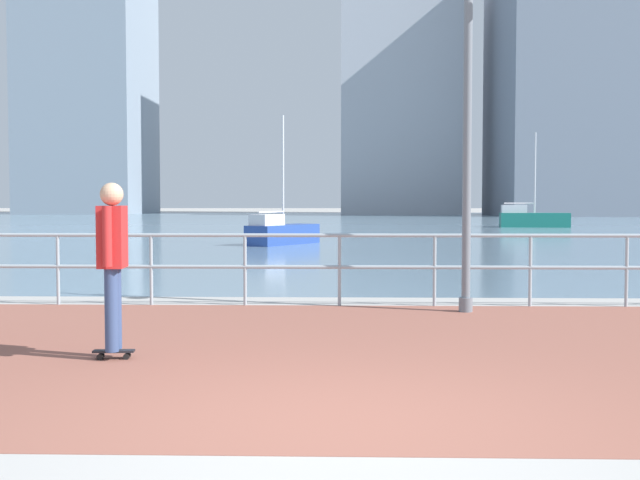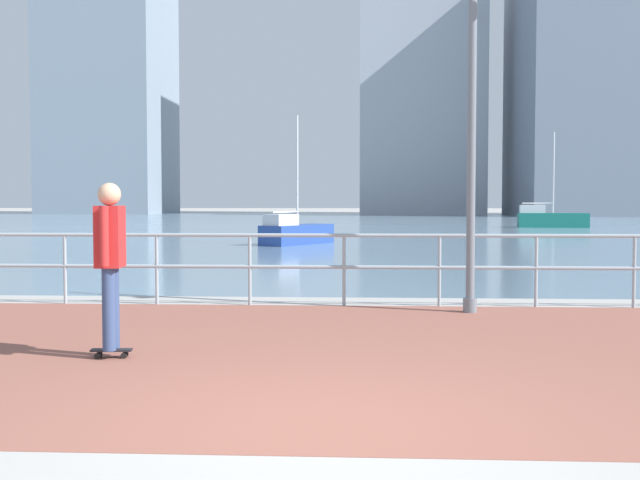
# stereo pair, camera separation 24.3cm
# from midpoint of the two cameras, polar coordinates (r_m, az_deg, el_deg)

# --- Properties ---
(ground) EXTENTS (220.00, 220.00, 0.00)m
(ground) POSITION_cam_midpoint_polar(r_m,az_deg,el_deg) (45.38, 1.38, 0.91)
(ground) COLOR #ADAAA5
(brick_paving) EXTENTS (28.00, 6.90, 0.01)m
(brick_paving) POSITION_cam_midpoint_polar(r_m,az_deg,el_deg) (8.33, 0.50, -7.89)
(brick_paving) COLOR #935647
(brick_paving) RESTS_ON ground
(harbor_water) EXTENTS (180.00, 88.00, 0.00)m
(harbor_water) POSITION_cam_midpoint_polar(r_m,az_deg,el_deg) (56.65, 1.42, 1.30)
(harbor_water) COLOR #6B899E
(harbor_water) RESTS_ON ground
(waterfront_railing) EXTENTS (25.25, 0.06, 1.07)m
(waterfront_railing) POSITION_cam_midpoint_polar(r_m,az_deg,el_deg) (11.66, 0.82, -1.15)
(waterfront_railing) COLOR #9EADB7
(waterfront_railing) RESTS_ON ground
(lamppost) EXTENTS (0.74, 0.57, 5.41)m
(lamppost) POSITION_cam_midpoint_polar(r_m,az_deg,el_deg) (11.18, 10.74, 10.21)
(lamppost) COLOR slate
(lamppost) RESTS_ON ground
(skateboarder) EXTENTS (0.41, 0.56, 1.73)m
(skateboarder) POSITION_cam_midpoint_polar(r_m,az_deg,el_deg) (8.00, -15.57, -0.94)
(skateboarder) COLOR black
(skateboarder) RESTS_ON ground
(sailboat_red) EXTENTS (2.52, 3.29, 4.54)m
(sailboat_red) POSITION_cam_midpoint_polar(r_m,az_deg,el_deg) (27.91, -3.06, 0.57)
(sailboat_red) COLOR #284799
(sailboat_red) RESTS_ON ground
(sailboat_yellow) EXTENTS (3.98, 1.57, 5.46)m
(sailboat_yellow) POSITION_cam_midpoint_polar(r_m,az_deg,el_deg) (47.25, 14.88, 1.53)
(sailboat_yellow) COLOR #197266
(sailboat_yellow) RESTS_ON ground
(tower_glass) EXTENTS (13.02, 15.42, 33.60)m
(tower_glass) POSITION_cam_midpoint_polar(r_m,az_deg,el_deg) (99.04, -16.36, 11.13)
(tower_glass) COLOR #8493A3
(tower_glass) RESTS_ON ground
(tower_concrete) EXTENTS (13.46, 14.88, 34.96)m
(tower_concrete) POSITION_cam_midpoint_polar(r_m,az_deg,el_deg) (92.98, 5.70, 12.21)
(tower_concrete) COLOR #A3A8B2
(tower_concrete) RESTS_ON ground
(tower_beige) EXTENTS (14.56, 17.03, 29.05)m
(tower_beige) POSITION_cam_midpoint_polar(r_m,az_deg,el_deg) (86.62, 17.42, 10.80)
(tower_beige) COLOR slate
(tower_beige) RESTS_ON ground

